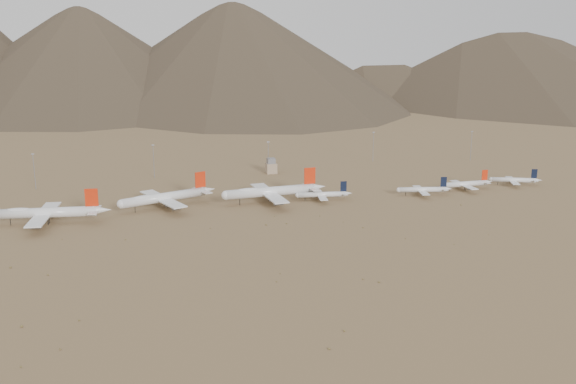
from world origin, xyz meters
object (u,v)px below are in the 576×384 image
object	(u,v)px
narrowbody_a	(323,194)
widebody_east	(271,191)
widebody_centre	(165,197)
control_tower	(271,167)
narrowbody_b	(423,189)
widebody_west	(46,213)

from	to	relation	value
narrowbody_a	widebody_east	bearing A→B (deg)	-179.43
widebody_centre	control_tower	world-z (taller)	widebody_centre
narrowbody_a	narrowbody_b	bearing A→B (deg)	4.04
control_tower	narrowbody_b	bearing A→B (deg)	-49.25
widebody_west	widebody_centre	distance (m)	71.14
widebody_centre	narrowbody_b	size ratio (longest dim) A/B	1.70
widebody_centre	widebody_east	size ratio (longest dim) A/B	0.90
widebody_east	narrowbody_b	world-z (taller)	widebody_east
widebody_west	widebody_east	distance (m)	137.24
widebody_centre	narrowbody_b	world-z (taller)	widebody_centre
widebody_west	control_tower	distance (m)	186.93
widebody_west	control_tower	world-z (taller)	widebody_west
widebody_west	widebody_east	size ratio (longest dim) A/B	0.95
widebody_centre	narrowbody_b	xyz separation A→B (m)	(172.05, -14.51, -2.79)
narrowbody_b	control_tower	size ratio (longest dim) A/B	3.15
widebody_west	narrowbody_a	size ratio (longest dim) A/B	1.79
widebody_west	widebody_centre	xyz separation A→B (m)	(68.75, 18.29, -0.10)
narrowbody_b	control_tower	distance (m)	126.82
control_tower	widebody_east	bearing A→B (deg)	-103.96
control_tower	widebody_centre	bearing A→B (deg)	-137.59
widebody_east	narrowbody_a	xyz separation A→B (m)	(34.21, -4.61, -3.22)
widebody_centre	control_tower	size ratio (longest dim) A/B	5.35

